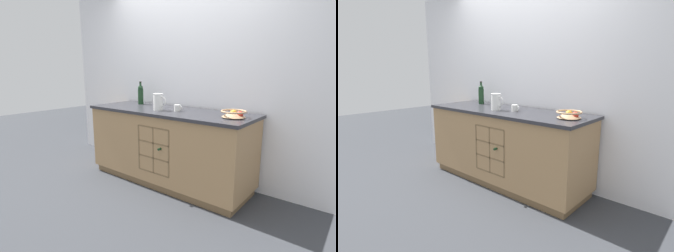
% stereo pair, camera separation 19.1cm
% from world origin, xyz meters
% --- Properties ---
extents(ground_plane, '(14.00, 14.00, 0.00)m').
position_xyz_m(ground_plane, '(0.00, 0.00, 0.00)').
color(ground_plane, '#383A3F').
extents(back_wall, '(4.47, 0.06, 2.55)m').
position_xyz_m(back_wall, '(0.00, 0.41, 1.27)').
color(back_wall, white).
rests_on(back_wall, ground_plane).
extents(kitchen_island, '(2.11, 0.74, 0.92)m').
position_xyz_m(kitchen_island, '(0.00, -0.00, 0.46)').
color(kitchen_island, brown).
rests_on(kitchen_island, ground_plane).
extents(fruit_bowl, '(0.26, 0.26, 0.08)m').
position_xyz_m(fruit_bowl, '(0.86, -0.02, 0.96)').
color(fruit_bowl, tan).
rests_on(fruit_bowl, kitchen_island).
extents(white_pitcher, '(0.18, 0.12, 0.20)m').
position_xyz_m(white_pitcher, '(-0.06, -0.10, 1.02)').
color(white_pitcher, white).
rests_on(white_pitcher, kitchen_island).
extents(ceramic_mug, '(0.11, 0.07, 0.08)m').
position_xyz_m(ceramic_mug, '(0.16, -0.03, 0.95)').
color(ceramic_mug, white).
rests_on(ceramic_mug, kitchen_island).
extents(standing_wine_bottle, '(0.08, 0.08, 0.31)m').
position_xyz_m(standing_wine_bottle, '(-0.62, 0.18, 1.06)').
color(standing_wine_bottle, '#19381E').
rests_on(standing_wine_bottle, kitchen_island).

